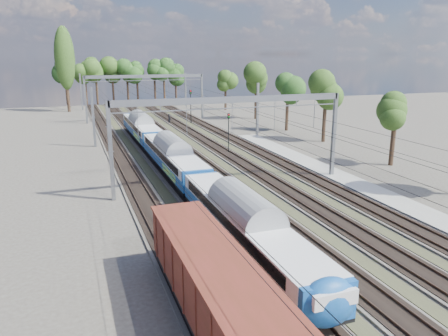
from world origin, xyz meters
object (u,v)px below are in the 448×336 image
object	(u,v)px
freight_boxcar	(213,285)
signal_far	(191,102)
emu_train	(173,154)
worker	(169,119)
signal_near	(229,128)

from	to	relation	value
freight_boxcar	signal_far	distance (m)	65.03
freight_boxcar	signal_far	bearing A→B (deg)	75.45
emu_train	worker	distance (m)	37.39
freight_boxcar	worker	bearing A→B (deg)	79.10
worker	signal_far	xyz separation A→B (m)	(4.05, -0.83, 3.06)
freight_boxcar	signal_far	size ratio (longest dim) A/B	2.33
worker	signal_near	bearing A→B (deg)	166.62
freight_boxcar	emu_train	bearing A→B (deg)	80.61
worker	emu_train	bearing A→B (deg)	151.03
emu_train	signal_far	world-z (taller)	signal_far
emu_train	freight_boxcar	xyz separation A→B (m)	(-4.50, -27.22, -0.21)
signal_near	signal_far	distance (m)	27.18
emu_train	signal_near	distance (m)	12.89
signal_near	signal_far	size ratio (longest dim) A/B	0.85
emu_train	signal_far	size ratio (longest dim) A/B	9.81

